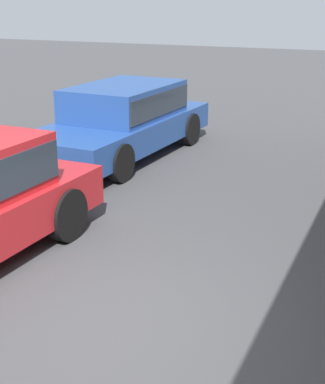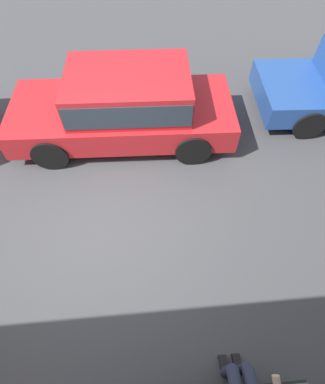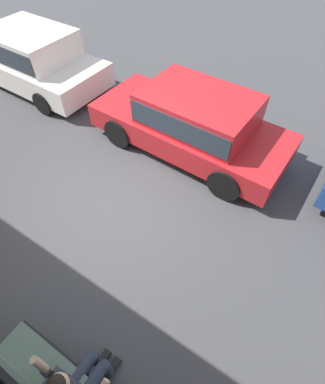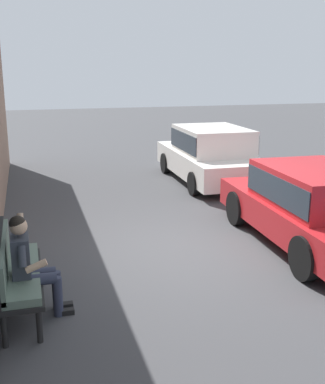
% 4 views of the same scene
% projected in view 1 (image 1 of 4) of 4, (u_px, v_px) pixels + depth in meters
% --- Properties ---
extents(ground_plane, '(60.00, 60.00, 0.00)m').
position_uv_depth(ground_plane, '(90.00, 326.00, 5.66)').
color(ground_plane, '#424244').
extents(parked_car_near, '(4.73, 2.06, 1.37)m').
position_uv_depth(parked_car_near, '(122.00, 117.00, 11.37)').
color(parked_car_near, '#23478E').
rests_on(parked_car_near, ground_plane).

